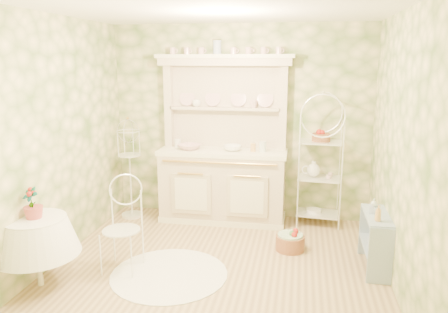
% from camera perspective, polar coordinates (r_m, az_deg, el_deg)
% --- Properties ---
extents(floor, '(3.60, 3.60, 0.00)m').
position_cam_1_polar(floor, '(4.86, -1.07, -14.67)').
color(floor, tan).
rests_on(floor, ground).
extents(ceiling, '(3.60, 3.60, 0.00)m').
position_cam_1_polar(ceiling, '(4.34, -1.22, 18.88)').
color(ceiling, white).
rests_on(ceiling, floor).
extents(wall_left, '(3.60, 3.60, 0.00)m').
position_cam_1_polar(wall_left, '(5.07, -21.55, 1.77)').
color(wall_left, beige).
rests_on(wall_left, floor).
extents(wall_right, '(3.60, 3.60, 0.00)m').
position_cam_1_polar(wall_right, '(4.43, 22.36, 0.25)').
color(wall_right, beige).
rests_on(wall_right, floor).
extents(wall_back, '(3.60, 3.60, 0.00)m').
position_cam_1_polar(wall_back, '(6.15, 2.13, 4.42)').
color(wall_back, beige).
rests_on(wall_back, floor).
extents(wall_front, '(3.60, 3.60, 0.00)m').
position_cam_1_polar(wall_front, '(2.72, -8.57, -6.29)').
color(wall_front, beige).
rests_on(wall_front, floor).
extents(kitchen_dresser, '(1.87, 0.61, 2.29)m').
position_cam_1_polar(kitchen_dresser, '(5.95, -0.18, 2.13)').
color(kitchen_dresser, beige).
rests_on(kitchen_dresser, floor).
extents(bakers_rack, '(0.57, 0.44, 1.74)m').
position_cam_1_polar(bakers_rack, '(6.00, 12.41, -0.76)').
color(bakers_rack, white).
rests_on(bakers_rack, floor).
extents(side_shelf, '(0.31, 0.72, 0.60)m').
position_cam_1_polar(side_shelf, '(5.05, 19.15, -10.51)').
color(side_shelf, '#98AEC6').
rests_on(side_shelf, floor).
extents(round_table, '(0.85, 0.85, 0.76)m').
position_cam_1_polar(round_table, '(4.79, -23.18, -11.17)').
color(round_table, white).
rests_on(round_table, floor).
extents(cafe_chair, '(0.58, 0.58, 0.98)m').
position_cam_1_polar(cafe_chair, '(4.81, -13.29, -8.89)').
color(cafe_chair, white).
rests_on(cafe_chair, floor).
extents(birdcage_stand, '(0.35, 0.35, 1.39)m').
position_cam_1_polar(birdcage_stand, '(6.32, -12.17, -1.70)').
color(birdcage_stand, white).
rests_on(birdcage_stand, floor).
extents(floor_basket, '(0.43, 0.43, 0.23)m').
position_cam_1_polar(floor_basket, '(5.34, 8.63, -10.86)').
color(floor_basket, '#995E3D').
rests_on(floor_basket, floor).
extents(lace_rug, '(1.61, 1.61, 0.01)m').
position_cam_1_polar(lace_rug, '(4.81, -7.16, -15.00)').
color(lace_rug, white).
rests_on(lace_rug, floor).
extents(bowl_floral, '(0.40, 0.40, 0.07)m').
position_cam_1_polar(bowl_floral, '(6.03, -4.51, 1.00)').
color(bowl_floral, white).
rests_on(bowl_floral, kitchen_dresser).
extents(bowl_white, '(0.28, 0.28, 0.08)m').
position_cam_1_polar(bowl_white, '(5.92, 1.12, 0.82)').
color(bowl_white, white).
rests_on(bowl_white, kitchen_dresser).
extents(cup_left, '(0.15, 0.15, 0.09)m').
position_cam_1_polar(cup_left, '(6.12, -3.61, 6.80)').
color(cup_left, white).
rests_on(cup_left, kitchen_dresser).
extents(cup_right, '(0.12, 0.12, 0.10)m').
position_cam_1_polar(cup_right, '(5.98, 3.88, 6.67)').
color(cup_right, white).
rests_on(cup_right, kitchen_dresser).
extents(potted_geranium, '(0.19, 0.16, 0.31)m').
position_cam_1_polar(potted_geranium, '(4.61, -23.81, -5.86)').
color(potted_geranium, '#3F7238').
rests_on(potted_geranium, round_table).
extents(bottle_amber, '(0.09, 0.09, 0.17)m').
position_cam_1_polar(bottle_amber, '(4.73, 19.48, -7.18)').
color(bottle_amber, tan).
rests_on(bottle_amber, side_shelf).
extents(bottle_blue, '(0.06, 0.06, 0.11)m').
position_cam_1_polar(bottle_blue, '(4.94, 18.73, -6.63)').
color(bottle_blue, '#A4B1D2').
rests_on(bottle_blue, side_shelf).
extents(bottle_glass, '(0.09, 0.09, 0.10)m').
position_cam_1_polar(bottle_glass, '(5.18, 19.00, -5.86)').
color(bottle_glass, silver).
rests_on(bottle_glass, side_shelf).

